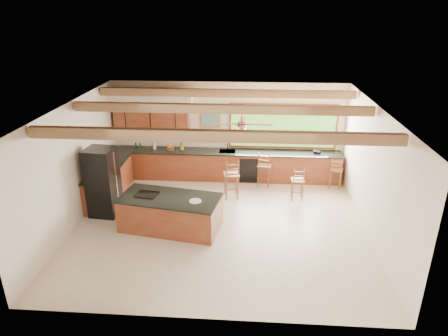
{
  "coord_description": "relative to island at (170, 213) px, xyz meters",
  "views": [
    {
      "loc": [
        0.71,
        -8.71,
        5.13
      ],
      "look_at": [
        0.05,
        0.8,
        1.22
      ],
      "focal_mm": 32.0,
      "sensor_mm": 36.0,
      "label": 1
    }
  ],
  "objects": [
    {
      "name": "bar_stool_a",
      "position": [
        2.35,
        2.61,
        0.23
      ],
      "size": [
        0.48,
        0.48,
        1.11
      ],
      "rotation": [
        0.0,
        0.0,
        -0.23
      ],
      "color": "brown",
      "rests_on": "ground"
    },
    {
      "name": "ground",
      "position": [
        1.19,
        0.22,
        -0.42
      ],
      "size": [
        7.2,
        7.2,
        0.0
      ],
      "primitive_type": "plane",
      "color": "beige",
      "rests_on": "ground"
    },
    {
      "name": "bar_stool_c",
      "position": [
        3.26,
        1.77,
        0.16
      ],
      "size": [
        0.36,
        0.36,
        0.98
      ],
      "rotation": [
        0.0,
        0.0,
        0.02
      ],
      "color": "brown",
      "rests_on": "ground"
    },
    {
      "name": "refrigerator",
      "position": [
        -1.86,
        0.62,
        0.49
      ],
      "size": [
        0.77,
        0.76,
        1.82
      ],
      "rotation": [
        0.0,
        0.0,
        -0.1
      ],
      "color": "black",
      "rests_on": "ground"
    },
    {
      "name": "bar_stool_d",
      "position": [
        4.49,
        2.62,
        0.15
      ],
      "size": [
        0.45,
        0.45,
        0.97
      ],
      "rotation": [
        0.0,
        0.0,
        -0.36
      ],
      "color": "brown",
      "rests_on": "ground"
    },
    {
      "name": "island",
      "position": [
        0.0,
        0.0,
        0.0
      ],
      "size": [
        2.57,
        1.54,
        0.86
      ],
      "rotation": [
        0.0,
        0.0,
        -0.17
      ],
      "color": "brown",
      "rests_on": "ground"
    },
    {
      "name": "room_shell",
      "position": [
        1.02,
        0.87,
        1.79
      ],
      "size": [
        7.27,
        6.54,
        3.02
      ],
      "color": "silver",
      "rests_on": "ground"
    },
    {
      "name": "counter_run",
      "position": [
        0.38,
        2.74,
        0.04
      ],
      "size": [
        7.12,
        3.1,
        1.24
      ],
      "color": "brown",
      "rests_on": "ground"
    },
    {
      "name": "bar_stool_b",
      "position": [
        1.4,
        1.76,
        0.27
      ],
      "size": [
        0.48,
        0.48,
        1.16
      ],
      "rotation": [
        0.0,
        0.0,
        0.18
      ],
      "color": "brown",
      "rests_on": "ground"
    }
  ]
}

